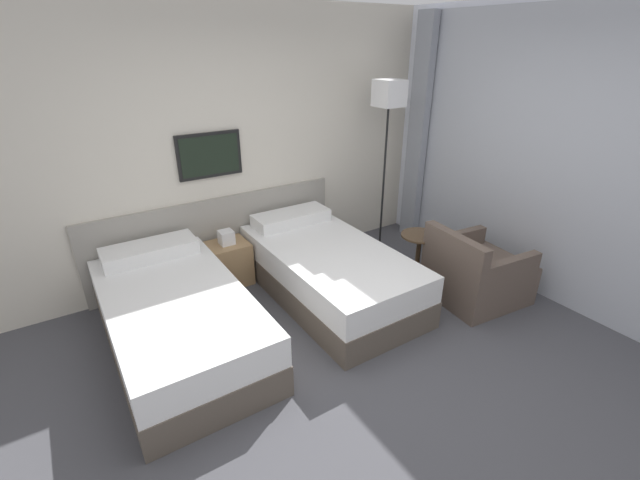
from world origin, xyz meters
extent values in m
plane|color=#47474C|center=(0.00, 0.00, 0.00)|extent=(16.00, 16.00, 0.00)
cube|color=beige|center=(0.00, 2.28, 1.35)|extent=(10.00, 0.06, 2.70)
cube|color=gray|center=(-0.35, 2.23, 0.43)|extent=(2.68, 0.04, 0.87)
cube|color=black|center=(-0.35, 2.23, 1.32)|extent=(0.64, 0.03, 0.44)
cube|color=black|center=(-0.35, 2.21, 1.32)|extent=(0.58, 0.01, 0.38)
cube|color=white|center=(2.25, -0.13, 1.35)|extent=(0.06, 4.75, 2.70)
cube|color=#B2B7C1|center=(2.21, -0.13, 1.32)|extent=(0.03, 4.37, 2.64)
cube|color=#8E939E|center=(2.12, 1.90, 1.32)|extent=(0.10, 0.24, 2.64)
cube|color=brown|center=(-1.10, 1.21, 0.13)|extent=(1.04, 1.97, 0.26)
cube|color=white|center=(-1.10, 1.21, 0.39)|extent=(1.02, 1.95, 0.25)
cube|color=white|center=(-1.10, 1.97, 0.58)|extent=(0.83, 0.34, 0.13)
cube|color=brown|center=(0.39, 1.21, 0.13)|extent=(1.04, 1.97, 0.26)
cube|color=white|center=(0.39, 1.21, 0.39)|extent=(1.02, 1.95, 0.25)
cube|color=white|center=(0.39, 1.97, 0.58)|extent=(0.83, 0.34, 0.13)
cube|color=#9E7A51|center=(-0.35, 1.99, 0.23)|extent=(0.41, 0.36, 0.45)
cube|color=white|center=(-0.35, 1.99, 0.52)|extent=(0.14, 0.14, 0.14)
cylinder|color=black|center=(1.49, 1.74, 0.01)|extent=(0.24, 0.24, 0.02)
cylinder|color=black|center=(1.49, 1.74, 0.86)|extent=(0.02, 0.02, 1.68)
cube|color=white|center=(1.49, 1.74, 1.83)|extent=(0.27, 0.27, 0.27)
cylinder|color=brown|center=(1.33, 0.95, 0.01)|extent=(0.25, 0.25, 0.01)
cylinder|color=brown|center=(1.33, 0.95, 0.27)|extent=(0.05, 0.05, 0.50)
cylinder|color=brown|center=(1.33, 0.95, 0.53)|extent=(0.39, 0.39, 0.02)
cube|color=brown|center=(1.60, 0.40, 0.20)|extent=(0.89, 0.83, 0.39)
cube|color=brown|center=(1.25, 0.43, 0.57)|extent=(0.18, 0.76, 0.36)
cube|color=brown|center=(1.57, 0.07, 0.48)|extent=(0.70, 0.16, 0.18)
cube|color=brown|center=(1.64, 0.73, 0.48)|extent=(0.70, 0.16, 0.18)
camera|label=1|loc=(-1.68, -1.84, 2.33)|focal=24.00mm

